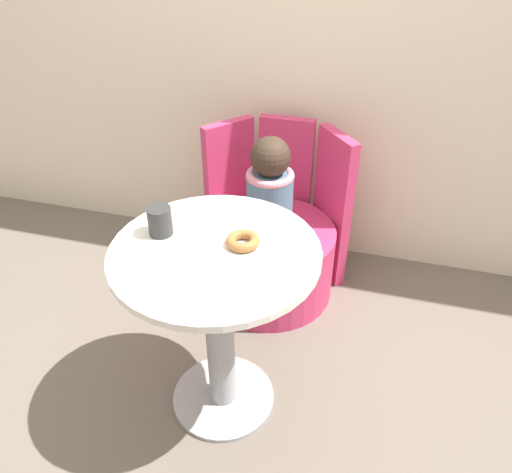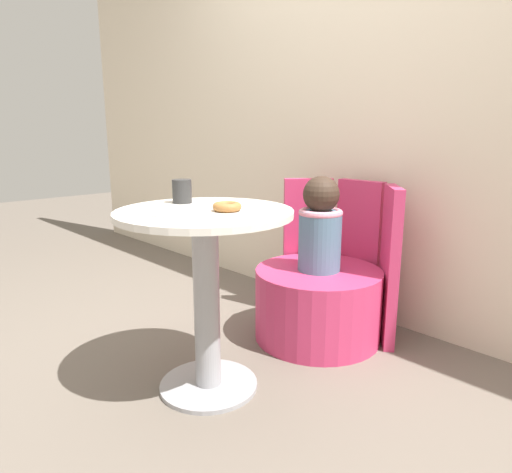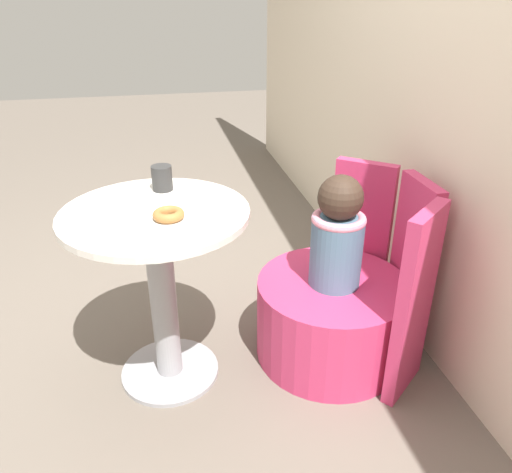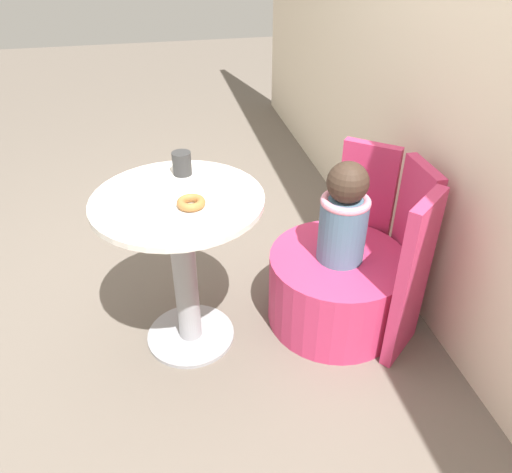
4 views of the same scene
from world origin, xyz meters
name	(u,v)px [view 4 (image 4 of 4)]	position (x,y,z in m)	size (l,w,h in m)	color
ground_plane	(193,331)	(0.00, 0.00, 0.00)	(12.00, 12.00, 0.00)	#665B51
back_wall	(471,54)	(0.00, 1.13, 1.20)	(6.00, 0.06, 2.40)	beige
round_table	(182,247)	(0.03, -0.01, 0.51)	(0.67, 0.67, 0.74)	#99999E
tub_chair	(336,288)	(0.04, 0.68, 0.18)	(0.63, 0.63, 0.36)	#C63360
booth_backrest	(394,245)	(0.04, 0.93, 0.39)	(0.73, 0.26, 0.77)	#C63360
child_figure	(344,215)	(0.04, 0.68, 0.58)	(0.21, 0.21, 0.46)	slate
donut	(191,203)	(0.11, 0.04, 0.75)	(0.11, 0.11, 0.03)	#9E6633
cup	(182,163)	(-0.16, 0.03, 0.78)	(0.08, 0.08, 0.10)	#2D2D2D
paper_napkin	(135,197)	(0.00, -0.17, 0.74)	(0.16, 0.16, 0.01)	silver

